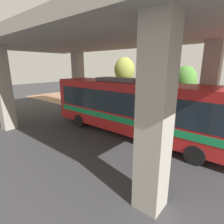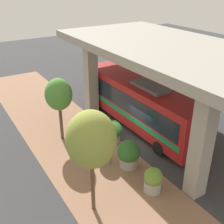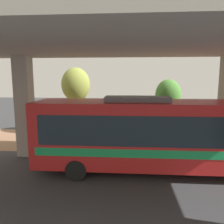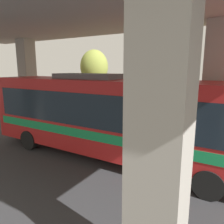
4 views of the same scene
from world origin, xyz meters
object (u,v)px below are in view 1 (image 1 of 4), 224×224
at_px(fire_hydrant, 142,112).
at_px(bus, 133,105).
at_px(planter_extra, 136,107).
at_px(street_tree_near, 185,80).
at_px(planter_middle, 119,105).
at_px(planter_front, 101,103).
at_px(planter_back, 140,111).
at_px(street_tree_far, 124,70).

bearing_deg(fire_hydrant, bus, 22.05).
bearing_deg(planter_extra, street_tree_near, 105.43).
relative_size(planter_middle, street_tree_near, 0.39).
height_order(bus, planter_front, bus).
bearing_deg(planter_back, street_tree_near, 138.34).
bearing_deg(planter_front, fire_hydrant, 93.77).
height_order(planter_front, planter_extra, planter_front).
relative_size(fire_hydrant, street_tree_far, 0.16).
xyz_separation_m(fire_hydrant, street_tree_near, (-1.74, 3.06, 3.05)).
relative_size(bus, planter_front, 8.16).
relative_size(bus, fire_hydrant, 13.50).
height_order(fire_hydrant, planter_extra, planter_extra).
relative_size(planter_back, street_tree_near, 0.37).
relative_size(fire_hydrant, planter_back, 0.53).
relative_size(planter_back, street_tree_far, 0.31).
height_order(fire_hydrant, planter_front, planter_front).
distance_m(fire_hydrant, street_tree_far, 6.57).
bearing_deg(street_tree_far, planter_front, -9.79).
bearing_deg(planter_middle, street_tree_near, 112.51).
bearing_deg(street_tree_near, planter_extra, -74.57).
xyz_separation_m(bus, planter_back, (-3.09, -1.24, -1.17)).
xyz_separation_m(fire_hydrant, planter_middle, (0.51, -2.37, 0.46)).
relative_size(planter_front, street_tree_far, 0.27).
xyz_separation_m(bus, planter_middle, (-3.74, -4.09, -1.17)).
bearing_deg(fire_hydrant, planter_back, 22.64).
bearing_deg(street_tree_near, planter_middle, -67.49).
xyz_separation_m(street_tree_near, street_tree_far, (-1.40, -7.44, 0.72)).
relative_size(planter_front, planter_middle, 0.84).
distance_m(planter_middle, street_tree_near, 6.42).
distance_m(bus, planter_extra, 5.76).
xyz_separation_m(fire_hydrant, street_tree_far, (-3.13, -4.38, 3.77)).
height_order(fire_hydrant, street_tree_far, street_tree_far).
bearing_deg(bus, planter_middle, -132.44).
bearing_deg(street_tree_far, planter_extra, 52.26).
bearing_deg(bus, street_tree_far, -140.42).
bearing_deg(bus, planter_extra, -149.80).
bearing_deg(bus, street_tree_near, 167.41).
bearing_deg(planter_middle, planter_back, 77.22).
xyz_separation_m(planter_back, planter_extra, (-1.75, -1.58, -0.18)).
distance_m(planter_front, planter_middle, 2.62).
xyz_separation_m(planter_front, planter_extra, (-0.92, 3.88, -0.03)).
height_order(fire_hydrant, street_tree_near, street_tree_near).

